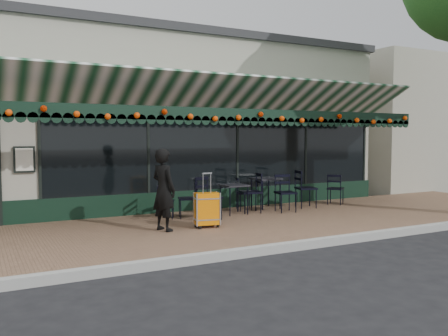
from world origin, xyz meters
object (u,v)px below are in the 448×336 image
suitcase (207,209)px  chair_a_front (286,193)px  chair_solo (166,202)px  chair_b_right (244,193)px  cafe_table_a (266,181)px  chair_a_right (306,189)px  chair_a_extra (335,189)px  chair_b_left (188,199)px  chair_a_left (250,192)px  woman (164,190)px  cafe_table_b (234,187)px  chair_b_front (209,198)px

suitcase → chair_a_front: 2.70m
chair_solo → chair_b_right: bearing=-55.9°
cafe_table_a → chair_a_right: bearing=-21.7°
chair_a_extra → chair_b_left: chair_b_left is taller
cafe_table_a → chair_a_extra: chair_a_extra is taller
chair_a_front → chair_b_left: chair_a_front is taller
cafe_table_a → chair_b_right: 0.68m
chair_a_left → chair_a_right: chair_a_right is taller
chair_solo → chair_a_right: bearing=-66.0°
woman → cafe_table_a: size_ratio=2.05×
chair_a_extra → chair_a_front: bearing=65.6°
cafe_table_b → chair_solo: size_ratio=0.92×
chair_b_left → chair_a_front: bearing=99.3°
chair_b_right → woman: bearing=141.2°
chair_a_right → chair_a_extra: chair_a_right is taller
cafe_table_a → chair_b_right: size_ratio=0.95×
suitcase → chair_b_right: size_ratio=1.34×
chair_b_front → chair_a_front: bearing=-19.9°
suitcase → chair_b_front: bearing=72.2°
cafe_table_a → chair_a_left: bearing=-149.5°
chair_a_right → woman: bearing=118.8°
chair_a_left → chair_a_front: (0.81, -0.31, -0.03)m
chair_b_left → cafe_table_b: bearing=106.0°
chair_a_right → cafe_table_b: bearing=104.6°
chair_a_right → chair_b_front: bearing=113.5°
chair_a_front → chair_solo: 2.95m
suitcase → chair_solo: bearing=115.9°
suitcase → chair_a_left: size_ratio=1.13×
suitcase → chair_a_extra: 4.70m
cafe_table_a → chair_b_left: size_ratio=0.91×
suitcase → chair_a_extra: (4.50, 1.34, 0.05)m
suitcase → chair_a_extra: bearing=27.4°
chair_solo → chair_b_left: bearing=-77.7°
chair_a_extra → chair_b_right: size_ratio=1.02×
chair_a_extra → chair_a_left: bearing=55.6°
chair_b_left → chair_b_front: 0.58m
cafe_table_b → chair_a_front: size_ratio=0.76×
woman → chair_b_front: (1.28, 0.63, -0.32)m
chair_a_front → woman: bearing=-156.2°
chair_b_right → chair_b_front: bearing=144.3°
woman → cafe_table_a: woman is taller
chair_b_left → chair_b_front: (0.28, -0.51, 0.05)m
chair_b_left → chair_solo: size_ratio=1.12×
suitcase → cafe_table_a: suitcase is taller
chair_b_right → chair_b_front: size_ratio=0.85×
chair_solo → chair_a_left: bearing=-68.1°
cafe_table_b → chair_a_extra: chair_a_extra is taller
woman → chair_b_front: bearing=-83.4°
cafe_table_a → chair_solo: cafe_table_a is taller
chair_solo → suitcase: bearing=-139.0°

